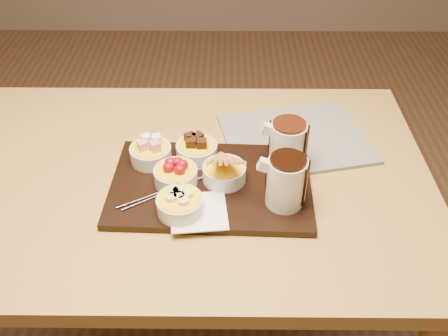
{
  "coord_description": "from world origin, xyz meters",
  "views": [
    {
      "loc": [
        0.11,
        -0.92,
        1.52
      ],
      "look_at": [
        0.1,
        -0.05,
        0.81
      ],
      "focal_mm": 40.0,
      "sensor_mm": 36.0,
      "label": 1
    }
  ],
  "objects_px": {
    "newspaper": "(295,138)",
    "pitcher_milk_chocolate": "(287,146)",
    "serving_board": "(211,185)",
    "bowl_strawberries": "(176,176)",
    "pitcher_dark_chocolate": "(286,182)",
    "dining_table": "(185,203)"
  },
  "relations": [
    {
      "from": "newspaper",
      "to": "pitcher_milk_chocolate",
      "type": "bearing_deg",
      "value": -119.1
    },
    {
      "from": "pitcher_dark_chocolate",
      "to": "dining_table",
      "type": "bearing_deg",
      "value": 155.06
    },
    {
      "from": "serving_board",
      "to": "bowl_strawberries",
      "type": "distance_m",
      "value": 0.08
    },
    {
      "from": "serving_board",
      "to": "dining_table",
      "type": "bearing_deg",
      "value": 145.18
    },
    {
      "from": "dining_table",
      "to": "serving_board",
      "type": "bearing_deg",
      "value": -36.81
    },
    {
      "from": "serving_board",
      "to": "pitcher_dark_chocolate",
      "type": "bearing_deg",
      "value": -19.98
    },
    {
      "from": "bowl_strawberries",
      "to": "pitcher_dark_chocolate",
      "type": "bearing_deg",
      "value": -14.65
    },
    {
      "from": "serving_board",
      "to": "pitcher_milk_chocolate",
      "type": "distance_m",
      "value": 0.2
    },
    {
      "from": "dining_table",
      "to": "newspaper",
      "type": "relative_size",
      "value": 3.32
    },
    {
      "from": "bowl_strawberries",
      "to": "pitcher_dark_chocolate",
      "type": "height_order",
      "value": "pitcher_dark_chocolate"
    },
    {
      "from": "serving_board",
      "to": "bowl_strawberries",
      "type": "relative_size",
      "value": 4.6
    },
    {
      "from": "pitcher_dark_chocolate",
      "to": "newspaper",
      "type": "height_order",
      "value": "pitcher_dark_chocolate"
    },
    {
      "from": "serving_board",
      "to": "pitcher_milk_chocolate",
      "type": "bearing_deg",
      "value": 21.8
    },
    {
      "from": "bowl_strawberries",
      "to": "dining_table",
      "type": "bearing_deg",
      "value": 80.37
    },
    {
      "from": "bowl_strawberries",
      "to": "serving_board",
      "type": "bearing_deg",
      "value": 1.58
    },
    {
      "from": "pitcher_dark_chocolate",
      "to": "newspaper",
      "type": "distance_m",
      "value": 0.27
    },
    {
      "from": "dining_table",
      "to": "bowl_strawberries",
      "type": "xyz_separation_m",
      "value": [
        -0.01,
        -0.06,
        0.14
      ]
    },
    {
      "from": "bowl_strawberries",
      "to": "pitcher_dark_chocolate",
      "type": "relative_size",
      "value": 0.87
    },
    {
      "from": "bowl_strawberries",
      "to": "pitcher_dark_chocolate",
      "type": "distance_m",
      "value": 0.25
    },
    {
      "from": "pitcher_dark_chocolate",
      "to": "pitcher_milk_chocolate",
      "type": "distance_m",
      "value": 0.13
    },
    {
      "from": "serving_board",
      "to": "pitcher_dark_chocolate",
      "type": "distance_m",
      "value": 0.19
    },
    {
      "from": "pitcher_milk_chocolate",
      "to": "newspaper",
      "type": "relative_size",
      "value": 0.32
    }
  ]
}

